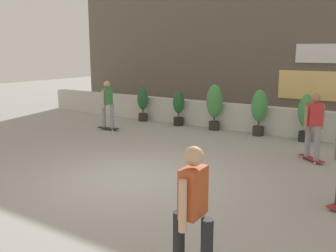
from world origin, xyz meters
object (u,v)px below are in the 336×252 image
at_px(potted_plant_3, 259,109).
at_px(skater_far_right, 107,103).
at_px(potted_plant_0, 143,103).
at_px(skater_by_wall_right, 193,212).
at_px(potted_plant_1, 178,107).
at_px(potted_plant_2, 214,103).
at_px(skater_far_left, 314,124).
at_px(potted_plant_4, 306,114).

bearing_deg(potted_plant_3, skater_far_right, -156.66).
relative_size(potted_plant_0, skater_by_wall_right, 0.76).
bearing_deg(potted_plant_3, potted_plant_1, 180.00).
relative_size(potted_plant_0, skater_far_right, 0.76).
xyz_separation_m(potted_plant_2, skater_by_wall_right, (3.78, -8.13, 0.01)).
bearing_deg(skater_far_right, potted_plant_0, 90.32).
bearing_deg(skater_far_left, skater_by_wall_right, -89.40).
bearing_deg(potted_plant_1, potted_plant_2, 0.00).
bearing_deg(skater_by_wall_right, potted_plant_1, 122.73).
relative_size(potted_plant_2, skater_by_wall_right, 0.93).
distance_m(potted_plant_1, skater_far_right, 2.60).
bearing_deg(skater_far_right, potted_plant_1, 51.15).
relative_size(potted_plant_3, skater_by_wall_right, 0.88).
distance_m(potted_plant_3, skater_far_right, 5.08).
height_order(potted_plant_1, skater_by_wall_right, skater_by_wall_right).
distance_m(potted_plant_0, potted_plant_3, 4.68).
bearing_deg(potted_plant_3, potted_plant_0, 180.00).
bearing_deg(potted_plant_4, potted_plant_3, 180.00).
bearing_deg(skater_far_left, skater_far_right, 179.85).
height_order(potted_plant_0, potted_plant_2, potted_plant_2).
bearing_deg(skater_by_wall_right, skater_far_right, 138.21).
xyz_separation_m(skater_far_right, skater_by_wall_right, (6.85, -6.12, 0.00)).
bearing_deg(potted_plant_1, potted_plant_4, 0.00).
relative_size(potted_plant_1, potted_plant_2, 0.80).
distance_m(skater_far_right, skater_by_wall_right, 9.18).
height_order(potted_plant_3, potted_plant_4, potted_plant_3).
bearing_deg(potted_plant_4, skater_far_right, -161.79).
bearing_deg(skater_far_left, potted_plant_3, 136.25).
height_order(potted_plant_4, skater_far_left, skater_far_left).
height_order(skater_far_left, skater_far_right, same).
relative_size(potted_plant_0, potted_plant_1, 1.02).
distance_m(potted_plant_4, skater_by_wall_right, 8.16).
bearing_deg(skater_by_wall_right, potted_plant_3, 105.04).
bearing_deg(skater_by_wall_right, potted_plant_0, 130.15).
xyz_separation_m(potted_plant_2, skater_far_left, (3.71, -2.03, 0.01)).
relative_size(potted_plant_0, potted_plant_2, 0.82).
bearing_deg(skater_far_right, skater_by_wall_right, -41.79).
bearing_deg(potted_plant_2, potted_plant_0, 180.00).
bearing_deg(skater_far_right, potted_plant_4, 18.21).
bearing_deg(skater_far_left, potted_plant_0, 163.36).
distance_m(potted_plant_0, potted_plant_2, 3.09).
height_order(potted_plant_2, skater_far_left, skater_far_left).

